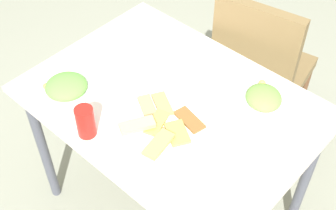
# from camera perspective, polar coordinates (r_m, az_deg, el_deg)

# --- Properties ---
(ground_plane) EXTENTS (6.00, 6.00, 0.00)m
(ground_plane) POSITION_cam_1_polar(r_m,az_deg,el_deg) (2.34, 0.33, -12.28)
(ground_plane) COLOR gray
(dining_table) EXTENTS (1.08, 0.78, 0.75)m
(dining_table) POSITION_cam_1_polar(r_m,az_deg,el_deg) (1.81, 0.42, -1.39)
(dining_table) COLOR silver
(dining_table) RESTS_ON ground_plane
(dining_chair) EXTENTS (0.49, 0.49, 0.92)m
(dining_chair) POSITION_cam_1_polar(r_m,az_deg,el_deg) (2.27, 11.16, 4.82)
(dining_chair) COLOR brown
(dining_chair) RESTS_ON ground_plane
(pide_platter) EXTENTS (0.31, 0.31, 0.05)m
(pide_platter) POSITION_cam_1_polar(r_m,az_deg,el_deg) (1.64, -0.77, -2.53)
(pide_platter) COLOR white
(pide_platter) RESTS_ON dining_table
(salad_plate_greens) EXTENTS (0.22, 0.22, 0.06)m
(salad_plate_greens) POSITION_cam_1_polar(r_m,az_deg,el_deg) (1.81, -12.45, 2.16)
(salad_plate_greens) COLOR white
(salad_plate_greens) RESTS_ON dining_table
(salad_plate_rice) EXTENTS (0.24, 0.24, 0.06)m
(salad_plate_rice) POSITION_cam_1_polar(r_m,az_deg,el_deg) (1.76, 11.70, 0.75)
(salad_plate_rice) COLOR white
(salad_plate_rice) RESTS_ON dining_table
(soda_can) EXTENTS (0.09, 0.09, 0.12)m
(soda_can) POSITION_cam_1_polar(r_m,az_deg,el_deg) (1.61, -10.16, -2.05)
(soda_can) COLOR red
(soda_can) RESTS_ON dining_table
(paper_napkin) EXTENTS (0.18, 0.18, 0.00)m
(paper_napkin) POSITION_cam_1_polar(r_m,az_deg,el_deg) (1.88, -0.85, 4.87)
(paper_napkin) COLOR white
(paper_napkin) RESTS_ON dining_table
(fork) EXTENTS (0.17, 0.07, 0.00)m
(fork) POSITION_cam_1_polar(r_m,az_deg,el_deg) (1.87, -1.23, 4.69)
(fork) COLOR silver
(fork) RESTS_ON paper_napkin
(spoon) EXTENTS (0.19, 0.07, 0.00)m
(spoon) POSITION_cam_1_polar(r_m,az_deg,el_deg) (1.89, -0.48, 5.23)
(spoon) COLOR silver
(spoon) RESTS_ON paper_napkin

